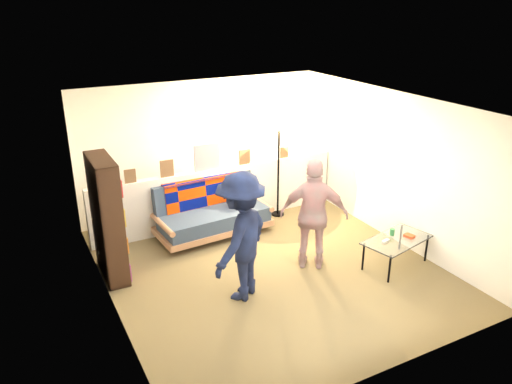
% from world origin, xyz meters
% --- Properties ---
extents(ground, '(5.00, 5.00, 0.00)m').
position_xyz_m(ground, '(0.00, 0.00, 0.00)').
color(ground, brown).
rests_on(ground, ground).
extents(room_shell, '(4.60, 5.05, 2.45)m').
position_xyz_m(room_shell, '(0.00, 0.47, 1.67)').
color(room_shell, silver).
rests_on(room_shell, ground).
extents(half_wall_ledge, '(4.45, 0.15, 1.00)m').
position_xyz_m(half_wall_ledge, '(0.00, 1.80, 0.50)').
color(half_wall_ledge, silver).
rests_on(half_wall_ledge, ground).
extents(ledge_decor, '(2.97, 0.02, 0.45)m').
position_xyz_m(ledge_decor, '(-0.23, 1.78, 1.18)').
color(ledge_decor, brown).
rests_on(ledge_decor, half_wall_ledge).
extents(futon_sofa, '(1.94, 1.03, 0.81)m').
position_xyz_m(futon_sofa, '(-0.28, 1.44, 0.38)').
color(futon_sofa, '#B07A55').
rests_on(futon_sofa, ground).
extents(bookshelf, '(0.29, 0.88, 1.75)m').
position_xyz_m(bookshelf, '(-2.08, 0.85, 0.82)').
color(bookshelf, black).
rests_on(bookshelf, ground).
extents(coffee_table, '(1.13, 0.78, 0.54)m').
position_xyz_m(coffee_table, '(1.69, -0.82, 0.40)').
color(coffee_table, black).
rests_on(coffee_table, ground).
extents(floor_lamp, '(0.38, 0.31, 1.66)m').
position_xyz_m(floor_lamp, '(1.06, 1.60, 1.18)').
color(floor_lamp, black).
rests_on(floor_lamp, ground).
extents(person_left, '(1.28, 1.18, 1.73)m').
position_xyz_m(person_left, '(-0.68, -0.48, 0.87)').
color(person_left, black).
rests_on(person_left, ground).
extents(person_right, '(1.03, 0.88, 1.65)m').
position_xyz_m(person_right, '(0.58, -0.27, 0.83)').
color(person_right, pink).
rests_on(person_right, ground).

